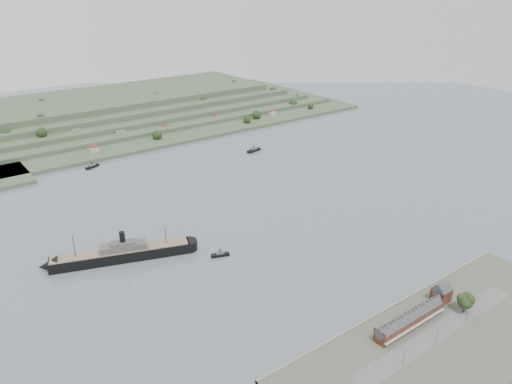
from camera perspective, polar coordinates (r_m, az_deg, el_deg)
ground at (r=429.67m, az=-0.14°, el=-3.55°), size 1400.00×1400.00×0.00m
near_shore at (r=322.96m, az=20.85°, el=-15.24°), size 220.00×80.00×2.60m
terrace_row at (r=320.11m, az=17.14°, el=-13.73°), size 55.60×9.80×11.07m
gabled_building at (r=347.75m, az=20.43°, el=-10.70°), size 10.40×10.18×14.09m
far_peninsula at (r=768.03m, az=-16.40°, el=8.65°), size 760.00×309.00×30.00m
steamship at (r=387.18m, az=-15.57°, el=-6.87°), size 111.38×48.77×27.66m
tugboat at (r=380.97m, az=-4.12°, el=-7.13°), size 14.31×8.20×6.25m
ferry_west at (r=582.83m, az=-18.21°, el=2.81°), size 17.31×10.93×6.31m
ferry_east at (r=606.62m, az=-0.26°, el=4.83°), size 20.63×9.58×7.47m
fig_tree at (r=341.89m, az=22.91°, el=-11.38°), size 11.87×10.28×13.24m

